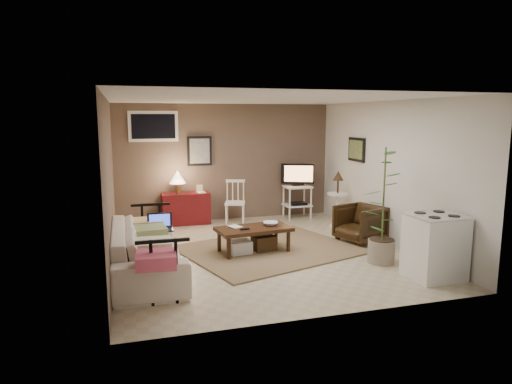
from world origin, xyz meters
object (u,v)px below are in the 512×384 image
object	(u,v)px
sofa	(146,242)
spindle_chair	(235,203)
side_table	(338,192)
armchair	(360,222)
potted_plant	(384,201)
coffee_table	(253,238)
stove	(435,246)
tv_stand	(297,189)
red_console	(185,205)

from	to	relation	value
sofa	spindle_chair	world-z (taller)	sofa
side_table	armchair	distance (m)	1.21
side_table	potted_plant	distance (m)	2.33
coffee_table	side_table	size ratio (longest dim) A/B	1.11
spindle_chair	stove	size ratio (longest dim) A/B	0.99
coffee_table	side_table	distance (m)	2.48
coffee_table	stove	xyz separation A→B (m)	(2.01, -1.77, 0.19)
tv_stand	side_table	size ratio (longest dim) A/B	1.06
red_console	spindle_chair	size ratio (longest dim) A/B	1.26
armchair	potted_plant	distance (m)	1.29
armchair	potted_plant	world-z (taller)	potted_plant
tv_stand	potted_plant	bearing A→B (deg)	-88.58
side_table	red_console	bearing A→B (deg)	160.07
potted_plant	red_console	bearing A→B (deg)	126.40
spindle_chair	armchair	xyz separation A→B (m)	(1.72, -2.01, -0.05)
red_console	side_table	world-z (taller)	side_table
sofa	spindle_chair	distance (m)	3.26
spindle_chair	side_table	size ratio (longest dim) A/B	0.79
side_table	tv_stand	bearing A→B (deg)	118.10
spindle_chair	side_table	distance (m)	2.07
coffee_table	potted_plant	distance (m)	2.07
tv_stand	armchair	world-z (taller)	tv_stand
stove	red_console	bearing A→B (deg)	124.23
coffee_table	tv_stand	bearing A→B (deg)	53.69
tv_stand	coffee_table	bearing A→B (deg)	-126.31
sofa	armchair	distance (m)	3.67
tv_stand	spindle_chair	bearing A→B (deg)	-177.81
coffee_table	side_table	xyz separation A→B (m)	(2.08, 1.27, 0.43)
sofa	potted_plant	xyz separation A→B (m)	(3.35, -0.48, 0.47)
spindle_chair	tv_stand	bearing A→B (deg)	2.19
tv_stand	potted_plant	world-z (taller)	potted_plant
spindle_chair	red_console	bearing A→B (deg)	169.92
tv_stand	side_table	distance (m)	1.03
red_console	stove	bearing A→B (deg)	-55.77
coffee_table	potted_plant	xyz separation A→B (m)	(1.68, -1.01, 0.68)
potted_plant	stove	size ratio (longest dim) A/B	1.99
sofa	spindle_chair	bearing A→B (deg)	-35.47
sofa	red_console	xyz separation A→B (m)	(0.91, 2.83, -0.07)
coffee_table	armchair	xyz separation A→B (m)	(1.94, 0.11, 0.11)
spindle_chair	armchair	bearing A→B (deg)	-49.44
tv_stand	stove	world-z (taller)	tv_stand
sofa	potted_plant	bearing A→B (deg)	-98.14
sofa	coffee_table	bearing A→B (deg)	-72.31
coffee_table	stove	bearing A→B (deg)	-41.43
red_console	stove	world-z (taller)	red_console
coffee_table	armchair	size ratio (longest dim) A/B	1.73
stove	spindle_chair	bearing A→B (deg)	114.60
sofa	potted_plant	world-z (taller)	potted_plant
spindle_chair	potted_plant	size ratio (longest dim) A/B	0.50
sofa	side_table	bearing A→B (deg)	-64.40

